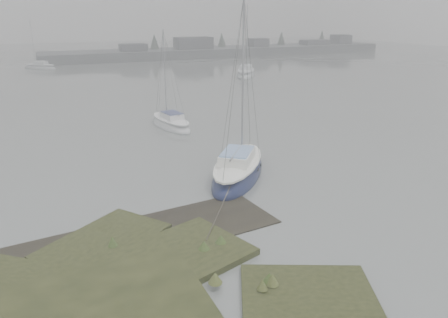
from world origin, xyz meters
The scene contains 6 objects.
ground centered at (0.00, 30.00, 0.00)m, with size 160.00×160.00×0.00m, color slate.
far_shoreline centered at (26.84, 61.90, 0.85)m, with size 60.00×8.00×4.15m.
sailboat_main centered at (2.68, 8.26, 0.26)m, with size 5.26×5.94×8.47m.
sailboat_white centered at (2.61, 18.21, 0.21)m, with size 2.23×4.89×6.65m.
sailboat_far_b centered at (17.96, 37.73, 0.27)m, with size 4.91×6.26×8.63m.
sailboat_far_c centered at (-3.93, 54.98, 0.21)m, with size 4.62×4.25×6.69m.
Camera 1 is at (-5.55, -8.59, 7.18)m, focal length 35.00 mm.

